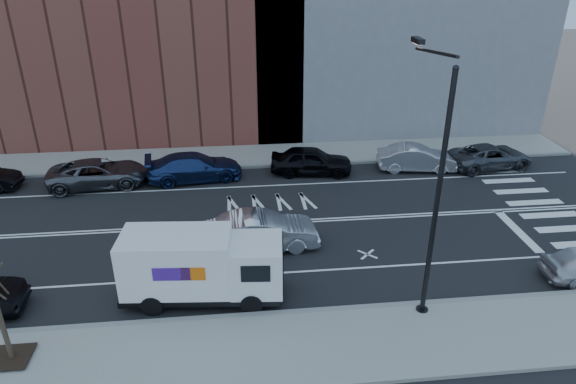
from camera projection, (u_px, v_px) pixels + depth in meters
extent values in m
plane|color=black|center=(229.00, 225.00, 24.81)|extent=(120.00, 120.00, 0.00)
cube|color=gray|center=(231.00, 353.00, 16.89)|extent=(44.00, 3.60, 0.15)
cube|color=gray|center=(229.00, 157.00, 32.67)|extent=(44.00, 3.60, 0.15)
cube|color=gray|center=(230.00, 317.00, 18.50)|extent=(44.00, 0.25, 0.17)
cube|color=gray|center=(229.00, 167.00, 31.05)|extent=(44.00, 0.25, 0.17)
cylinder|color=black|center=(437.00, 204.00, 16.91)|extent=(0.18, 0.18, 9.00)
cylinder|color=black|center=(422.00, 311.00, 18.81)|extent=(0.44, 0.44, 0.20)
sphere|color=black|center=(456.00, 68.00, 14.99)|extent=(0.20, 0.20, 0.20)
cylinder|color=black|center=(435.00, 52.00, 16.45)|extent=(0.11, 3.49, 0.48)
cube|color=black|center=(418.00, 40.00, 17.93)|extent=(0.25, 0.80, 0.18)
cube|color=#FFF2CC|center=(418.00, 43.00, 17.97)|extent=(0.18, 0.55, 0.03)
cube|color=black|center=(12.00, 357.00, 16.51)|extent=(1.20, 1.20, 0.04)
cylinder|color=#382B1E|center=(1.00, 320.00, 15.85)|extent=(0.16, 0.16, 3.20)
cube|color=black|center=(202.00, 288.00, 19.51)|extent=(6.04, 2.48, 0.29)
cube|color=white|center=(257.00, 264.00, 19.10)|extent=(2.06, 2.19, 1.90)
cube|color=black|center=(283.00, 257.00, 19.00)|extent=(0.20, 1.76, 0.90)
cube|color=black|center=(256.00, 274.00, 18.05)|extent=(1.04, 0.12, 0.67)
cube|color=black|center=(257.00, 243.00, 19.91)|extent=(1.04, 0.12, 0.67)
cube|color=black|center=(282.00, 285.00, 19.53)|extent=(0.30, 1.91, 0.33)
cube|color=white|center=(177.00, 261.00, 18.96)|extent=(4.15, 2.42, 2.19)
cube|color=#47198C|center=(171.00, 274.00, 17.94)|extent=(1.33, 0.13, 0.52)
cube|color=orange|center=(193.00, 274.00, 17.95)|extent=(0.85, 0.09, 0.52)
cube|color=#47198C|center=(181.00, 243.00, 19.86)|extent=(1.33, 0.13, 0.52)
cube|color=orange|center=(201.00, 243.00, 19.87)|extent=(0.85, 0.09, 0.52)
cylinder|color=black|center=(251.00, 304.00, 18.71)|extent=(0.82, 0.33, 0.80)
cylinder|color=black|center=(253.00, 274.00, 20.42)|extent=(0.82, 0.33, 0.80)
cylinder|color=black|center=(152.00, 305.00, 18.63)|extent=(0.82, 0.33, 0.80)
cylinder|color=black|center=(162.00, 275.00, 20.34)|extent=(0.82, 0.33, 0.80)
imported|color=#53555B|center=(98.00, 173.00, 28.58)|extent=(5.63, 3.08, 1.50)
imported|color=navy|center=(194.00, 167.00, 29.34)|extent=(5.62, 2.86, 1.56)
imported|color=black|center=(311.00, 161.00, 30.14)|extent=(4.97, 2.53, 1.62)
imported|color=#BCBBC1|center=(417.00, 158.00, 30.62)|extent=(4.77, 2.20, 1.52)
imported|color=#484A4F|center=(490.00, 156.00, 31.03)|extent=(5.33, 2.99, 1.41)
imported|color=silver|center=(261.00, 232.00, 22.57)|extent=(5.15, 2.13, 1.66)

